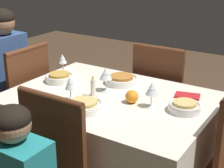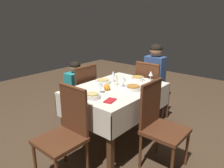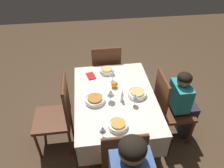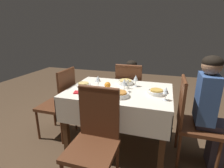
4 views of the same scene
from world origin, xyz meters
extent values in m
cube|color=silver|center=(0.00, 0.00, 0.75)|extent=(1.22, 0.88, 0.04)
cube|color=silver|center=(0.00, 0.43, 0.60)|extent=(1.22, 0.01, 0.26)
cube|color=silver|center=(0.00, -0.43, 0.60)|extent=(1.22, 0.01, 0.26)
cube|color=silver|center=(0.60, 0.00, 0.60)|extent=(0.01, 0.88, 0.26)
cube|color=silver|center=(-0.60, 0.00, 0.60)|extent=(0.01, 0.88, 0.26)
cube|color=#4C2D19|center=(0.54, 0.37, 0.37)|extent=(0.06, 0.06, 0.73)
cube|color=#4C2D19|center=(-0.54, 0.37, 0.37)|extent=(0.06, 0.06, 0.73)
cube|color=#4C2D19|center=(-0.54, -0.37, 0.37)|extent=(0.06, 0.06, 0.73)
cube|color=#562D19|center=(-0.90, 0.02, 0.44)|extent=(0.43, 0.43, 0.04)
cube|color=#562D19|center=(-0.70, 0.02, 0.71)|extent=(0.03, 0.39, 0.49)
cylinder|color=#562D19|center=(-0.70, 0.02, 0.96)|extent=(0.04, 0.38, 0.04)
cylinder|color=#562D19|center=(-1.09, 0.21, 0.21)|extent=(0.03, 0.03, 0.42)
cylinder|color=#562D19|center=(-0.72, 0.21, 0.21)|extent=(0.03, 0.03, 0.42)
cylinder|color=#562D19|center=(-0.72, -0.17, 0.21)|extent=(0.03, 0.03, 0.42)
cube|color=#562D19|center=(0.01, -0.53, 0.71)|extent=(0.39, 0.03, 0.49)
cylinder|color=#562D19|center=(0.01, -0.53, 0.96)|extent=(0.38, 0.04, 0.04)
cube|color=#562D19|center=(0.05, 0.73, 0.44)|extent=(0.43, 0.43, 0.04)
cube|color=#562D19|center=(0.05, 0.53, 0.71)|extent=(0.39, 0.03, 0.49)
cylinder|color=#562D19|center=(0.05, 0.53, 0.96)|extent=(0.38, 0.04, 0.04)
cylinder|color=#562D19|center=(0.24, 0.92, 0.21)|extent=(0.03, 0.03, 0.42)
cylinder|color=#562D19|center=(-0.13, 0.92, 0.21)|extent=(0.03, 0.03, 0.42)
cylinder|color=#562D19|center=(0.24, 0.55, 0.21)|extent=(0.03, 0.03, 0.42)
cylinder|color=#562D19|center=(-0.13, 0.55, 0.21)|extent=(0.03, 0.03, 0.42)
cube|color=#383342|center=(-1.10, 0.02, 0.23)|extent=(0.14, 0.22, 0.46)
cube|color=#383342|center=(-1.02, 0.02, 0.49)|extent=(0.31, 0.24, 0.06)
cube|color=#38568E|center=(-0.93, 0.02, 0.78)|extent=(0.18, 0.30, 0.51)
sphere|color=#9E7051|center=(-0.93, 0.02, 1.12)|extent=(0.19, 0.19, 0.19)
ellipsoid|color=black|center=(-0.93, 0.02, 1.15)|extent=(0.19, 0.19, 0.13)
sphere|color=#9E7051|center=(0.01, -0.76, 0.92)|extent=(0.16, 0.16, 0.16)
ellipsoid|color=black|center=(0.01, -0.76, 0.94)|extent=(0.16, 0.16, 0.11)
cylinder|color=white|center=(-0.43, 0.03, 0.79)|extent=(0.19, 0.19, 0.04)
torus|color=white|center=(-0.43, 0.03, 0.81)|extent=(0.19, 0.19, 0.01)
cylinder|color=gold|center=(-0.43, 0.03, 0.82)|extent=(0.14, 0.14, 0.02)
cylinder|color=white|center=(-0.53, 0.18, 0.77)|extent=(0.06, 0.06, 0.00)
cylinder|color=white|center=(-0.53, 0.18, 0.81)|extent=(0.01, 0.01, 0.07)
cone|color=white|center=(-0.53, 0.18, 0.88)|extent=(0.06, 0.06, 0.06)
cylinder|color=white|center=(-0.53, 0.18, 0.86)|extent=(0.04, 0.04, 0.03)
cylinder|color=white|center=(-0.02, -0.24, 0.79)|extent=(0.21, 0.21, 0.04)
torus|color=white|center=(-0.02, -0.24, 0.81)|extent=(0.20, 0.20, 0.01)
cylinder|color=tan|center=(-0.02, -0.24, 0.82)|extent=(0.15, 0.15, 0.02)
cylinder|color=white|center=(-0.16, -0.18, 0.77)|extent=(0.06, 0.06, 0.00)
cylinder|color=white|center=(-0.16, -0.18, 0.81)|extent=(0.01, 0.01, 0.07)
cone|color=white|center=(-0.16, -0.18, 0.88)|extent=(0.06, 0.06, 0.07)
cylinder|color=white|center=(-0.16, -0.18, 0.87)|extent=(0.04, 0.04, 0.03)
cylinder|color=white|center=(0.45, 0.04, 0.79)|extent=(0.18, 0.18, 0.04)
torus|color=white|center=(0.45, 0.04, 0.81)|extent=(0.17, 0.17, 0.01)
cylinder|color=tan|center=(0.45, 0.04, 0.82)|extent=(0.13, 0.13, 0.02)
cylinder|color=white|center=(0.28, -0.01, 0.77)|extent=(0.06, 0.06, 0.00)
cylinder|color=white|center=(0.28, -0.01, 0.81)|extent=(0.01, 0.01, 0.07)
cone|color=white|center=(0.28, -0.01, 0.88)|extent=(0.07, 0.07, 0.07)
cylinder|color=white|center=(0.28, -0.01, 0.87)|extent=(0.04, 0.04, 0.03)
cylinder|color=white|center=(-0.06, 0.22, 0.79)|extent=(0.22, 0.22, 0.04)
torus|color=white|center=(-0.06, 0.22, 0.81)|extent=(0.21, 0.21, 0.01)
cylinder|color=#B2702D|center=(-0.06, 0.22, 0.82)|extent=(0.15, 0.15, 0.02)
cylinder|color=white|center=(-0.07, 0.06, 0.77)|extent=(0.07, 0.07, 0.00)
cylinder|color=white|center=(-0.07, 0.06, 0.81)|extent=(0.01, 0.01, 0.08)
cone|color=white|center=(-0.07, 0.06, 0.89)|extent=(0.08, 0.08, 0.07)
cylinder|color=white|center=(-0.07, 0.06, 0.87)|extent=(0.05, 0.05, 0.03)
cylinder|color=beige|center=(-0.08, -0.06, 0.78)|extent=(0.06, 0.06, 0.01)
cylinder|color=white|center=(-0.08, -0.06, 0.83)|extent=(0.03, 0.03, 0.10)
ellipsoid|color=#F9C64C|center=(-0.08, -0.06, 0.89)|extent=(0.01, 0.01, 0.03)
sphere|color=orange|center=(0.15, -0.02, 0.81)|extent=(0.08, 0.08, 0.08)
cube|color=red|center=(0.39, 0.24, 0.78)|extent=(0.16, 0.12, 0.01)
camera|label=1|loc=(1.03, -1.61, 1.57)|focal=55.00mm
camera|label=2|loc=(2.02, 1.64, 1.64)|focal=35.00mm
camera|label=3|loc=(-1.76, 0.26, 2.36)|focal=35.00mm
camera|label=4|loc=(-0.50, 1.91, 1.46)|focal=28.00mm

